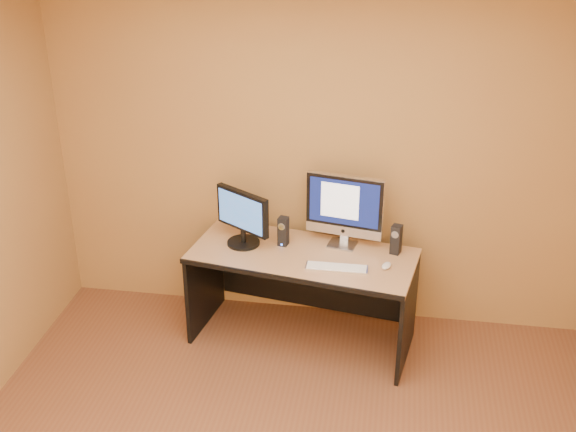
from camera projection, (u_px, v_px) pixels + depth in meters
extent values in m
plane|color=white|center=(272.00, 28.00, 2.83)|extent=(4.00, 4.00, 0.00)
cube|color=silver|center=(337.00, 267.00, 4.86)|extent=(0.42, 0.11, 0.02)
ellipsoid|color=silver|center=(386.00, 266.00, 4.87)|extent=(0.09, 0.11, 0.04)
cylinder|color=black|center=(349.00, 237.00, 5.27)|extent=(0.01, 0.22, 0.01)
cylinder|color=black|center=(337.00, 238.00, 5.25)|extent=(0.11, 0.14, 0.01)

